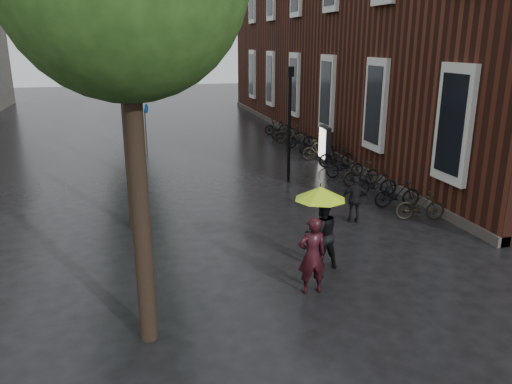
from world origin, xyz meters
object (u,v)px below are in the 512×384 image
object	(u,v)px
parked_bicycles	(326,153)
lamp_post	(290,113)
person_black	(322,234)
person_burgundy	(312,255)
ad_lightbox	(324,144)
pedestrian_walking	(355,199)

from	to	relation	value
parked_bicycles	lamp_post	size ratio (longest dim) A/B	3.63
person_black	lamp_post	xyz separation A→B (m)	(1.72, 7.85, 1.83)
person_burgundy	lamp_post	xyz separation A→B (m)	(2.39, 9.00, 1.84)
person_burgundy	parked_bicycles	distance (m)	12.45
parked_bicycles	ad_lightbox	distance (m)	0.53
person_burgundy	lamp_post	distance (m)	9.49
person_black	pedestrian_walking	bearing A→B (deg)	-134.23
parked_bicycles	lamp_post	bearing A→B (deg)	-136.85
person_black	ad_lightbox	xyz separation A→B (m)	(4.37, 10.64, -0.05)
person_burgundy	parked_bicycles	xyz separation A→B (m)	(4.97, 11.41, -0.41)
pedestrian_walking	person_black	bearing A→B (deg)	65.86
person_burgundy	pedestrian_walking	world-z (taller)	person_burgundy
pedestrian_walking	lamp_post	distance (m)	5.46
ad_lightbox	person_black	bearing A→B (deg)	-107.31
pedestrian_walking	ad_lightbox	bearing A→B (deg)	-91.00
pedestrian_walking	person_burgundy	bearing A→B (deg)	68.01
person_burgundy	ad_lightbox	xyz separation A→B (m)	(5.05, 11.79, -0.05)
parked_bicycles	ad_lightbox	size ratio (longest dim) A/B	9.80
pedestrian_walking	parked_bicycles	distance (m)	7.76
person_black	lamp_post	world-z (taller)	lamp_post
person_burgundy	ad_lightbox	distance (m)	12.83
person_black	pedestrian_walking	size ratio (longest dim) A/B	1.21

